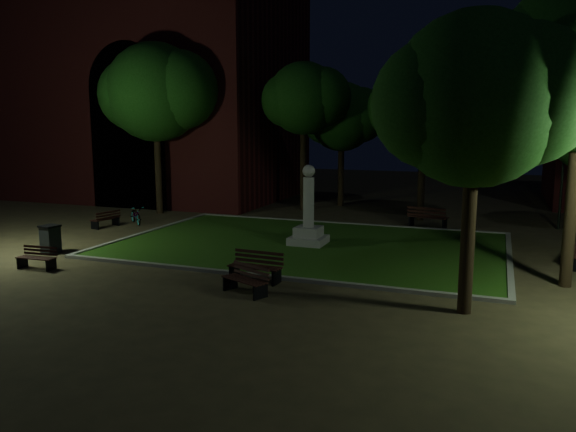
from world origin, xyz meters
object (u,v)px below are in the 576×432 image
at_px(bench_near_right, 246,280).
at_px(bicycle, 136,215).
at_px(bench_west_near, 37,258).
at_px(bench_far_side, 427,218).
at_px(bench_near_left, 256,267).
at_px(trash_bin, 50,239).
at_px(monument, 308,222).
at_px(bench_left_side, 106,220).

distance_m(bench_near_right, bicycle, 13.17).
distance_m(bench_west_near, bench_far_side, 16.93).
relative_size(bench_west_near, bench_far_side, 0.72).
height_order(bench_near_left, trash_bin, trash_bin).
relative_size(bench_west_near, bicycle, 0.84).
bearing_deg(monument, bench_far_side, 54.92).
bearing_deg(bench_near_right, bench_far_side, 97.75).
xyz_separation_m(trash_bin, bicycle, (-0.78, 6.49, -0.11)).
relative_size(bench_near_right, trash_bin, 1.49).
relative_size(bench_near_left, bicycle, 1.04).
distance_m(bench_near_left, bench_west_near, 7.70).
bearing_deg(bench_near_right, monument, 117.18).
relative_size(monument, bench_near_left, 1.85).
distance_m(bench_left_side, bench_far_side, 15.27).
xyz_separation_m(bench_near_right, bench_west_near, (-7.88, 0.12, -0.04)).
bearing_deg(bicycle, bench_left_side, -168.69).
distance_m(monument, bench_left_side, 10.34).
height_order(bench_near_left, bench_west_near, bench_near_left).
xyz_separation_m(monument, bench_far_side, (4.02, 5.73, -0.48)).
relative_size(bench_far_side, trash_bin, 1.79).
bearing_deg(bench_near_right, bench_west_near, -156.94).
bearing_deg(bench_west_near, bench_far_side, 43.79).
height_order(bench_west_near, bench_left_side, bench_left_side).
relative_size(monument, trash_bin, 2.98).
relative_size(bench_west_near, trash_bin, 1.29).
xyz_separation_m(bench_far_side, trash_bin, (-12.82, -10.42, 0.07)).
height_order(bench_near_left, bicycle, bench_near_left).
bearing_deg(bench_far_side, bench_near_right, 84.62).
distance_m(bench_west_near, bench_left_side, 7.70).
height_order(bench_near_right, trash_bin, trash_bin).
relative_size(bench_near_right, bicycle, 0.96).
height_order(bench_near_right, bench_left_side, bench_near_right).
relative_size(bench_near_right, bench_west_near, 1.15).
height_order(monument, bench_left_side, monument).
distance_m(monument, bench_near_right, 6.84).
bearing_deg(bench_west_near, bench_near_right, -4.24).
xyz_separation_m(bench_near_left, bicycle, (-9.69, 7.31, -0.00)).
bearing_deg(monument, trash_bin, -151.94).
distance_m(trash_bin, bicycle, 6.54).
height_order(bench_left_side, bench_far_side, bench_far_side).
bearing_deg(bench_far_side, bench_west_near, 57.97).
xyz_separation_m(bench_left_side, bicycle, (0.74, 1.33, 0.06)).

